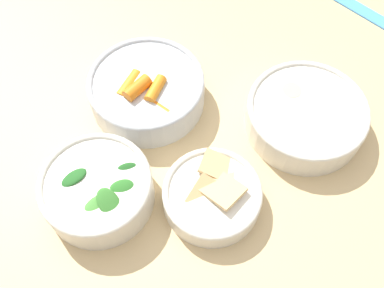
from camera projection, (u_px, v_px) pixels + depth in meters
ground_plane at (179, 269)px, 1.34m from camera, size 10.00×10.00×0.00m
dining_table at (169, 176)px, 0.77m from camera, size 1.21×1.10×0.77m
bowl_carrots at (147, 90)px, 0.70m from camera, size 0.19×0.19×0.07m
bowl_greens at (97, 189)px, 0.61m from camera, size 0.16×0.16×0.07m
bowl_beans_hotdog at (305, 116)px, 0.68m from camera, size 0.19×0.19×0.05m
bowl_cookies at (212, 195)px, 0.61m from camera, size 0.14×0.14×0.05m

